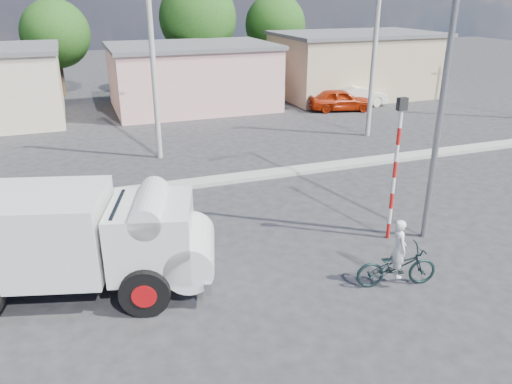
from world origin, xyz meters
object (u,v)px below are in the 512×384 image
object	(u,v)px
truck	(79,238)
car_red	(341,100)
car_cream	(356,96)
traffic_pole	(396,158)
cyclist	(398,259)
streetlight	(441,75)
bicycle	(397,266)

from	to	relation	value
truck	car_red	bearing A→B (deg)	60.28
car_red	car_cream	bearing A→B (deg)	-52.76
traffic_pole	car_red	bearing A→B (deg)	65.63
cyclist	car_cream	xyz separation A→B (m)	(10.24, 19.26, -0.09)
traffic_pole	streetlight	world-z (taller)	streetlight
car_red	streetlight	world-z (taller)	streetlight
truck	bicycle	xyz separation A→B (m)	(7.55, -2.50, -0.94)
truck	car_cream	bearing A→B (deg)	58.88
truck	car_cream	distance (m)	24.45
truck	car_cream	xyz separation A→B (m)	(17.79, 16.75, -0.80)
bicycle	streetlight	world-z (taller)	streetlight
traffic_pole	car_cream	bearing A→B (deg)	62.32
cyclist	traffic_pole	distance (m)	3.27
cyclist	car_cream	bearing A→B (deg)	-15.55
truck	traffic_pole	bearing A→B (deg)	14.59
car_cream	car_red	distance (m)	1.64
traffic_pole	cyclist	bearing A→B (deg)	-120.24
cyclist	car_cream	distance (m)	21.81
bicycle	truck	bearing A→B (deg)	84.10
cyclist	streetlight	distance (m)	5.20
truck	car_red	size ratio (longest dim) A/B	1.70
truck	cyclist	size ratio (longest dim) A/B	4.42
bicycle	car_cream	size ratio (longest dim) A/B	0.50
car_cream	traffic_pole	world-z (taller)	traffic_pole
car_cream	bicycle	bearing A→B (deg)	149.35
cyclist	car_red	world-z (taller)	cyclist
truck	car_red	world-z (taller)	truck
cyclist	streetlight	world-z (taller)	streetlight
car_cream	streetlight	size ratio (longest dim) A/B	0.47
cyclist	car_red	xyz separation A→B (m)	(8.74, 18.61, -0.09)
bicycle	streetlight	size ratio (longest dim) A/B	0.23
cyclist	streetlight	xyz separation A→B (m)	(2.31, 2.05, 4.18)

